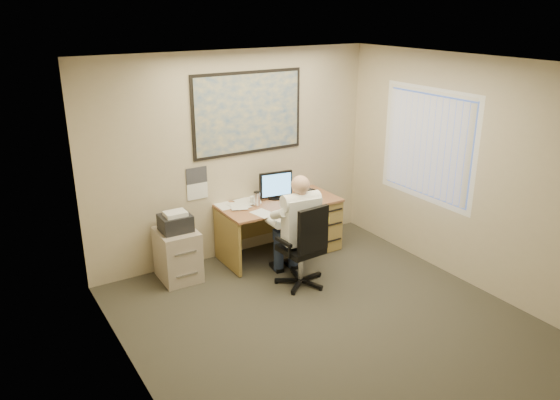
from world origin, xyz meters
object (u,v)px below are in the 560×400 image
filing_cabinet (177,250)px  person (300,231)px  desk (299,218)px  office_chair (303,262)px

filing_cabinet → person: bearing=-35.0°
person → filing_cabinet: bearing=150.2°
desk → office_chair: (-0.56, -0.92, -0.13)m
desk → filing_cabinet: (-1.77, 0.03, -0.06)m
desk → office_chair: 1.09m
office_chair → desk: bearing=54.8°
desk → filing_cabinet: desk is taller
desk → filing_cabinet: bearing=178.9°
office_chair → person: (0.00, 0.08, 0.38)m
office_chair → person: person is taller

